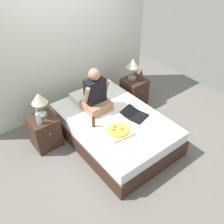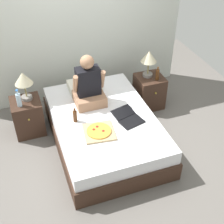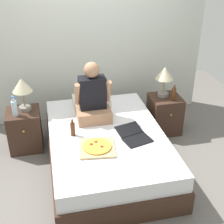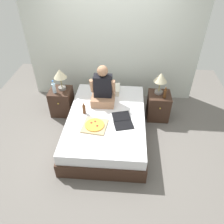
{
  "view_description": "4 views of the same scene",
  "coord_description": "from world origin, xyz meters",
  "px_view_note": "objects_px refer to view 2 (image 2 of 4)",
  "views": [
    {
      "loc": [
        -2.05,
        -2.57,
        3.13
      ],
      "look_at": [
        -0.08,
        -0.04,
        0.65
      ],
      "focal_mm": 40.0,
      "sensor_mm": 36.0,
      "label": 1
    },
    {
      "loc": [
        -1.06,
        -3.33,
        3.25
      ],
      "look_at": [
        0.06,
        -0.19,
        0.67
      ],
      "focal_mm": 50.0,
      "sensor_mm": 36.0,
      "label": 2
    },
    {
      "loc": [
        -0.64,
        -3.21,
        2.55
      ],
      "look_at": [
        0.07,
        -0.03,
        0.78
      ],
      "focal_mm": 50.0,
      "sensor_mm": 36.0,
      "label": 3
    },
    {
      "loc": [
        0.33,
        -3.05,
        3.02
      ],
      "look_at": [
        0.11,
        -0.14,
        0.67
      ],
      "focal_mm": 35.0,
      "sensor_mm": 36.0,
      "label": 4
    }
  ],
  "objects_px": {
    "bed": "(104,129)",
    "lamp_on_right_nightstand": "(149,58)",
    "nightstand_left": "(28,116)",
    "beer_bottle_on_bed": "(75,116)",
    "beer_bottle": "(157,74)",
    "water_bottle": "(19,100)",
    "laptop": "(129,119)",
    "lamp_on_left_nightstand": "(23,80)",
    "pizza_box": "(99,132)",
    "person_seated": "(89,86)",
    "nightstand_right": "(149,91)"
  },
  "relations": [
    {
      "from": "person_seated",
      "to": "pizza_box",
      "type": "relative_size",
      "value": 1.75
    },
    {
      "from": "lamp_on_left_nightstand",
      "to": "lamp_on_right_nightstand",
      "type": "height_order",
      "value": "same"
    },
    {
      "from": "nightstand_left",
      "to": "laptop",
      "type": "bearing_deg",
      "value": -31.66
    },
    {
      "from": "beer_bottle_on_bed",
      "to": "person_seated",
      "type": "bearing_deg",
      "value": 49.63
    },
    {
      "from": "nightstand_left",
      "to": "water_bottle",
      "type": "bearing_deg",
      "value": -131.65
    },
    {
      "from": "person_seated",
      "to": "laptop",
      "type": "relative_size",
      "value": 1.62
    },
    {
      "from": "beer_bottle_on_bed",
      "to": "nightstand_right",
      "type": "bearing_deg",
      "value": 22.7
    },
    {
      "from": "nightstand_right",
      "to": "beer_bottle_on_bed",
      "type": "relative_size",
      "value": 2.57
    },
    {
      "from": "laptop",
      "to": "lamp_on_left_nightstand",
      "type": "bearing_deg",
      "value": 145.99
    },
    {
      "from": "beer_bottle_on_bed",
      "to": "laptop",
      "type": "bearing_deg",
      "value": -17.1
    },
    {
      "from": "nightstand_right",
      "to": "beer_bottle",
      "type": "bearing_deg",
      "value": -54.99
    },
    {
      "from": "lamp_on_right_nightstand",
      "to": "beer_bottle_on_bed",
      "type": "xyz_separation_m",
      "value": [
        -1.4,
        -0.65,
        -0.32
      ]
    },
    {
      "from": "beer_bottle",
      "to": "pizza_box",
      "type": "bearing_deg",
      "value": -146.32
    },
    {
      "from": "bed",
      "to": "lamp_on_right_nightstand",
      "type": "height_order",
      "value": "lamp_on_right_nightstand"
    },
    {
      "from": "pizza_box",
      "to": "beer_bottle_on_bed",
      "type": "bearing_deg",
      "value": 124.72
    },
    {
      "from": "beer_bottle",
      "to": "laptop",
      "type": "distance_m",
      "value": 1.07
    },
    {
      "from": "lamp_on_right_nightstand",
      "to": "laptop",
      "type": "relative_size",
      "value": 0.93
    },
    {
      "from": "lamp_on_left_nightstand",
      "to": "nightstand_left",
      "type": "bearing_deg",
      "value": -128.63
    },
    {
      "from": "nightstand_left",
      "to": "laptop",
      "type": "xyz_separation_m",
      "value": [
        1.33,
        -0.82,
        0.22
      ]
    },
    {
      "from": "nightstand_left",
      "to": "beer_bottle_on_bed",
      "type": "xyz_separation_m",
      "value": [
        0.61,
        -0.6,
        0.29
      ]
    },
    {
      "from": "beer_bottle_on_bed",
      "to": "water_bottle",
      "type": "bearing_deg",
      "value": 143.67
    },
    {
      "from": "bed",
      "to": "lamp_on_left_nightstand",
      "type": "height_order",
      "value": "lamp_on_left_nightstand"
    },
    {
      "from": "water_bottle",
      "to": "person_seated",
      "type": "bearing_deg",
      "value": -8.06
    },
    {
      "from": "person_seated",
      "to": "beer_bottle_on_bed",
      "type": "height_order",
      "value": "person_seated"
    },
    {
      "from": "person_seated",
      "to": "lamp_on_right_nightstand",
      "type": "bearing_deg",
      "value": 14.53
    },
    {
      "from": "beer_bottle",
      "to": "lamp_on_right_nightstand",
      "type": "bearing_deg",
      "value": 123.69
    },
    {
      "from": "pizza_box",
      "to": "lamp_on_left_nightstand",
      "type": "bearing_deg",
      "value": 129.2
    },
    {
      "from": "laptop",
      "to": "beer_bottle_on_bed",
      "type": "relative_size",
      "value": 2.19
    },
    {
      "from": "lamp_on_left_nightstand",
      "to": "nightstand_right",
      "type": "distance_m",
      "value": 2.09
    },
    {
      "from": "bed",
      "to": "water_bottle",
      "type": "relative_size",
      "value": 7.65
    },
    {
      "from": "lamp_on_left_nightstand",
      "to": "beer_bottle_on_bed",
      "type": "bearing_deg",
      "value": -48.64
    },
    {
      "from": "beer_bottle",
      "to": "nightstand_left",
      "type": "bearing_deg",
      "value": 177.28
    },
    {
      "from": "nightstand_right",
      "to": "beer_bottle_on_bed",
      "type": "xyz_separation_m",
      "value": [
        -1.43,
        -0.6,
        0.29
      ]
    },
    {
      "from": "lamp_on_left_nightstand",
      "to": "laptop",
      "type": "height_order",
      "value": "lamp_on_left_nightstand"
    },
    {
      "from": "bed",
      "to": "laptop",
      "type": "bearing_deg",
      "value": -32.74
    },
    {
      "from": "nightstand_left",
      "to": "lamp_on_left_nightstand",
      "type": "xyz_separation_m",
      "value": [
        0.04,
        0.05,
        0.61
      ]
    },
    {
      "from": "lamp_on_right_nightstand",
      "to": "beer_bottle",
      "type": "bearing_deg",
      "value": -56.31
    },
    {
      "from": "lamp_on_left_nightstand",
      "to": "beer_bottle_on_bed",
      "type": "height_order",
      "value": "lamp_on_left_nightstand"
    },
    {
      "from": "beer_bottle",
      "to": "pizza_box",
      "type": "distance_m",
      "value": 1.52
    },
    {
      "from": "lamp_on_left_nightstand",
      "to": "water_bottle",
      "type": "distance_m",
      "value": 0.28
    },
    {
      "from": "laptop",
      "to": "person_seated",
      "type": "bearing_deg",
      "value": 124.64
    },
    {
      "from": "lamp_on_left_nightstand",
      "to": "beer_bottle_on_bed",
      "type": "distance_m",
      "value": 0.92
    },
    {
      "from": "beer_bottle",
      "to": "nightstand_right",
      "type": "bearing_deg",
      "value": 125.01
    },
    {
      "from": "beer_bottle",
      "to": "person_seated",
      "type": "bearing_deg",
      "value": -173.67
    },
    {
      "from": "laptop",
      "to": "beer_bottle_on_bed",
      "type": "height_order",
      "value": "beer_bottle_on_bed"
    },
    {
      "from": "beer_bottle",
      "to": "person_seated",
      "type": "relative_size",
      "value": 0.29
    },
    {
      "from": "bed",
      "to": "lamp_on_right_nightstand",
      "type": "xyz_separation_m",
      "value": [
        0.99,
        0.67,
        0.65
      ]
    },
    {
      "from": "bed",
      "to": "beer_bottle",
      "type": "height_order",
      "value": "beer_bottle"
    },
    {
      "from": "beer_bottle",
      "to": "beer_bottle_on_bed",
      "type": "distance_m",
      "value": 1.58
    },
    {
      "from": "lamp_on_right_nightstand",
      "to": "beer_bottle_on_bed",
      "type": "bearing_deg",
      "value": -155.15
    }
  ]
}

